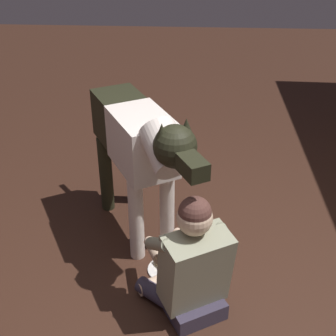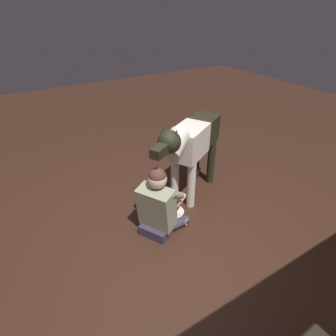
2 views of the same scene
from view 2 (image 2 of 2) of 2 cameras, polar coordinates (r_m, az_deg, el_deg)
ground_plane at (r=3.46m, az=-1.56°, el=-12.10°), size 14.50×14.50×0.00m
person_sitting_on_floor at (r=3.20m, az=-1.85°, el=-7.80°), size 0.70×0.63×0.87m
large_dog at (r=3.56m, az=4.75°, el=5.06°), size 1.48×0.89×1.22m
hot_dog_on_plate at (r=3.66m, az=1.28°, el=-8.69°), size 0.26×0.26×0.06m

